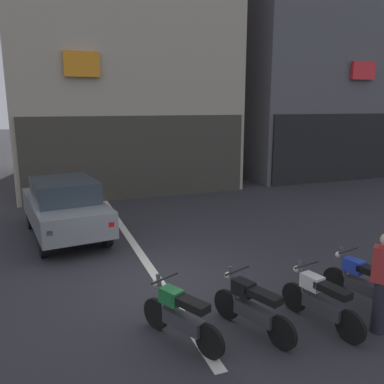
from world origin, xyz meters
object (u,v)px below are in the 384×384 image
motorcycle_black_row_left_mid (252,306)px  motorcycle_blue_row_right_mid (362,282)px  car_grey_crossing_near (65,206)px  motorcycle_white_row_centre (320,300)px  motorcycle_green_row_leftmost (180,315)px  person_by_motorcycles (383,283)px

motorcycle_black_row_left_mid → motorcycle_blue_row_right_mid: (2.31, 0.08, 0.00)m
car_grey_crossing_near → motorcycle_white_row_centre: size_ratio=2.60×
car_grey_crossing_near → motorcycle_green_row_leftmost: bearing=-77.1°
motorcycle_black_row_left_mid → motorcycle_blue_row_right_mid: size_ratio=0.97×
motorcycle_green_row_leftmost → person_by_motorcycles: (3.08, -0.86, 0.40)m
motorcycle_green_row_leftmost → motorcycle_white_row_centre: 2.34m
motorcycle_black_row_left_mid → motorcycle_green_row_leftmost: bearing=172.6°
motorcycle_green_row_leftmost → motorcycle_blue_row_right_mid: 3.47m
car_grey_crossing_near → motorcycle_blue_row_right_mid: 7.62m
car_grey_crossing_near → motorcycle_white_row_centre: (3.65, -6.19, -0.43)m
motorcycle_blue_row_right_mid → person_by_motorcycles: person_by_motorcycles is taller
motorcycle_blue_row_right_mid → motorcycle_black_row_left_mid: bearing=-178.0°
motorcycle_green_row_leftmost → motorcycle_blue_row_right_mid: size_ratio=0.93×
motorcycle_black_row_left_mid → person_by_motorcycles: bearing=-20.3°
motorcycle_black_row_left_mid → motorcycle_white_row_centre: same height
car_grey_crossing_near → motorcycle_green_row_leftmost: (1.34, -5.83, -0.43)m
car_grey_crossing_near → motorcycle_white_row_centre: car_grey_crossing_near is taller
motorcycle_white_row_centre → motorcycle_green_row_leftmost: bearing=171.1°
motorcycle_green_row_leftmost → person_by_motorcycles: person_by_motorcycles is taller
car_grey_crossing_near → motorcycle_white_row_centre: bearing=-59.5°
motorcycle_green_row_leftmost → motorcycle_white_row_centre: (2.31, -0.36, 0.00)m
car_grey_crossing_near → person_by_motorcycles: size_ratio=2.57×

